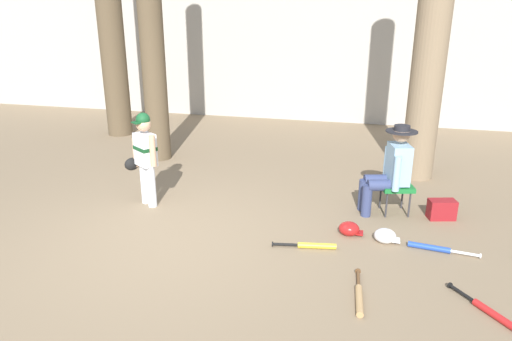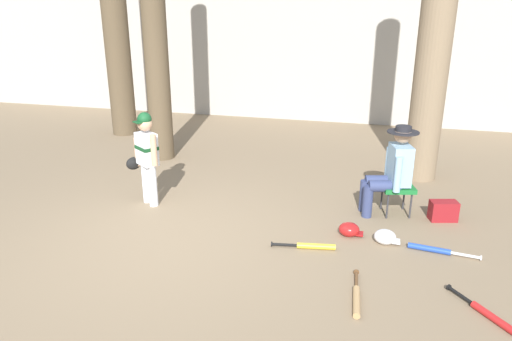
{
  "view_description": "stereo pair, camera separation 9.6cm",
  "coord_description": "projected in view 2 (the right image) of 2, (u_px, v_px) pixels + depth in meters",
  "views": [
    {
      "loc": [
        2.17,
        -4.43,
        2.56
      ],
      "look_at": [
        0.86,
        0.69,
        0.75
      ],
      "focal_mm": 32.57,
      "sensor_mm": 36.0,
      "label": 1
    },
    {
      "loc": [
        2.26,
        -4.4,
        2.56
      ],
      "look_at": [
        0.86,
        0.69,
        0.75
      ],
      "focal_mm": 32.57,
      "sensor_mm": 36.0,
      "label": 2
    }
  ],
  "objects": [
    {
      "name": "tree_near_player",
      "position": [
        154.0,
        22.0,
        7.83
      ],
      "size": [
        0.67,
        0.67,
        5.48
      ],
      "color": "brown",
      "rests_on": "ground"
    },
    {
      "name": "handbag_beside_stool",
      "position": [
        443.0,
        211.0,
        5.98
      ],
      "size": [
        0.38,
        0.26,
        0.26
      ],
      "primitive_type": "cube",
      "rotation": [
        0.0,
        0.0,
        0.27
      ],
      "color": "maroon",
      "rests_on": "ground"
    },
    {
      "name": "young_ballplayer",
      "position": [
        146.0,
        153.0,
        6.3
      ],
      "size": [
        0.6,
        0.38,
        1.31
      ],
      "color": "white",
      "rests_on": "ground"
    },
    {
      "name": "tree_behind_spectator",
      "position": [
        435.0,
        43.0,
        6.9
      ],
      "size": [
        0.81,
        0.81,
        5.06
      ],
      "color": "#7F6B51",
      "rests_on": "ground"
    },
    {
      "name": "ground_plane",
      "position": [
        170.0,
        243.0,
        5.41
      ],
      "size": [
        60.0,
        60.0,
        0.0
      ],
      "primitive_type": "plane",
      "color": "#7F6B51"
    },
    {
      "name": "concrete_back_wall",
      "position": [
        291.0,
        59.0,
        11.35
      ],
      "size": [
        18.0,
        0.36,
        2.91
      ],
      "primitive_type": "cube",
      "color": "#ADA89E",
      "rests_on": "ground"
    },
    {
      "name": "bat_blue_youth",
      "position": [
        435.0,
        250.0,
        5.2
      ],
      "size": [
        0.77,
        0.16,
        0.07
      ],
      "color": "#2347AD",
      "rests_on": "ground"
    },
    {
      "name": "folding_stool",
      "position": [
        397.0,
        188.0,
        6.09
      ],
      "size": [
        0.49,
        0.49,
        0.41
      ],
      "color": "#196B2D",
      "rests_on": "ground"
    },
    {
      "name": "seated_spectator",
      "position": [
        392.0,
        168.0,
        6.0
      ],
      "size": [
        0.68,
        0.54,
        1.2
      ],
      "color": "navy",
      "rests_on": "ground"
    },
    {
      "name": "tree_far_left",
      "position": [
        115.0,
        25.0,
        9.58
      ],
      "size": [
        0.85,
        0.85,
        5.47
      ],
      "color": "brown",
      "rests_on": "ground"
    },
    {
      "name": "batting_helmet_white",
      "position": [
        385.0,
        237.0,
        5.4
      ],
      "size": [
        0.3,
        0.23,
        0.17
      ],
      "color": "silver",
      "rests_on": "ground"
    },
    {
      "name": "batting_helmet_red",
      "position": [
        349.0,
        230.0,
        5.59
      ],
      "size": [
        0.29,
        0.23,
        0.17
      ],
      "color": "#A81919",
      "rests_on": "ground"
    },
    {
      "name": "bat_wood_tan",
      "position": [
        356.0,
        298.0,
        4.32
      ],
      "size": [
        0.11,
        0.75,
        0.07
      ],
      "color": "tan",
      "rests_on": "ground"
    },
    {
      "name": "bat_red_barrel",
      "position": [
        488.0,
        314.0,
        4.09
      ],
      "size": [
        0.51,
        0.62,
        0.07
      ],
      "color": "red",
      "rests_on": "ground"
    },
    {
      "name": "bat_yellow_trainer",
      "position": [
        311.0,
        246.0,
        5.28
      ],
      "size": [
        0.73,
        0.18,
        0.07
      ],
      "color": "yellow",
      "rests_on": "ground"
    }
  ]
}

